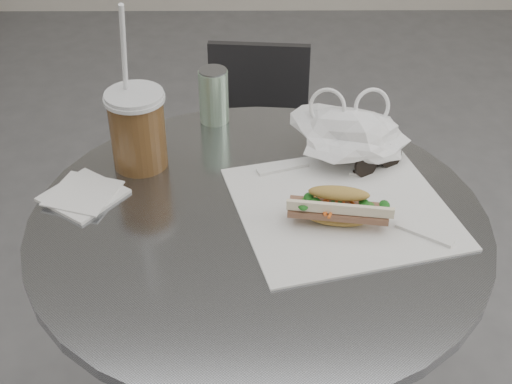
{
  "coord_description": "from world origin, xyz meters",
  "views": [
    {
      "loc": [
        -0.01,
        -0.73,
        1.46
      ],
      "look_at": [
        -0.0,
        0.21,
        0.79
      ],
      "focal_mm": 50.0,
      "sensor_mm": 36.0,
      "label": 1
    }
  ],
  "objects_px": {
    "iced_coffee": "(137,128)",
    "sunglasses": "(377,162)",
    "cafe_table": "(258,334)",
    "drink_can": "(214,96)",
    "chair_far": "(255,183)",
    "banh_mi": "(338,207)"
  },
  "relations": [
    {
      "from": "sunglasses",
      "to": "chair_far",
      "type": "bearing_deg",
      "value": 78.76
    },
    {
      "from": "sunglasses",
      "to": "drink_can",
      "type": "xyz_separation_m",
      "value": [
        -0.3,
        0.18,
        0.04
      ]
    },
    {
      "from": "sunglasses",
      "to": "iced_coffee",
      "type": "bearing_deg",
      "value": 145.28
    },
    {
      "from": "cafe_table",
      "to": "iced_coffee",
      "type": "distance_m",
      "value": 0.44
    },
    {
      "from": "cafe_table",
      "to": "iced_coffee",
      "type": "relative_size",
      "value": 2.44
    },
    {
      "from": "drink_can",
      "to": "banh_mi",
      "type": "bearing_deg",
      "value": -57.94
    },
    {
      "from": "banh_mi",
      "to": "sunglasses",
      "type": "bearing_deg",
      "value": 69.44
    },
    {
      "from": "cafe_table",
      "to": "chair_far",
      "type": "height_order",
      "value": "cafe_table"
    },
    {
      "from": "sunglasses",
      "to": "drink_can",
      "type": "bearing_deg",
      "value": 117.19
    },
    {
      "from": "drink_can",
      "to": "cafe_table",
      "type": "bearing_deg",
      "value": -75.26
    },
    {
      "from": "iced_coffee",
      "to": "chair_far",
      "type": "bearing_deg",
      "value": 69.33
    },
    {
      "from": "drink_can",
      "to": "sunglasses",
      "type": "bearing_deg",
      "value": -31.41
    },
    {
      "from": "chair_far",
      "to": "drink_can",
      "type": "distance_m",
      "value": 0.65
    },
    {
      "from": "cafe_table",
      "to": "drink_can",
      "type": "xyz_separation_m",
      "value": [
        -0.09,
        0.32,
        0.33
      ]
    },
    {
      "from": "banh_mi",
      "to": "iced_coffee",
      "type": "relative_size",
      "value": 0.66
    },
    {
      "from": "cafe_table",
      "to": "chair_far",
      "type": "xyz_separation_m",
      "value": [
        -0.0,
        0.73,
        -0.17
      ]
    },
    {
      "from": "iced_coffee",
      "to": "sunglasses",
      "type": "xyz_separation_m",
      "value": [
        0.43,
        -0.02,
        -0.06
      ]
    },
    {
      "from": "iced_coffee",
      "to": "sunglasses",
      "type": "distance_m",
      "value": 0.43
    },
    {
      "from": "chair_far",
      "to": "drink_can",
      "type": "bearing_deg",
      "value": 83.34
    },
    {
      "from": "banh_mi",
      "to": "drink_can",
      "type": "relative_size",
      "value": 1.85
    },
    {
      "from": "banh_mi",
      "to": "iced_coffee",
      "type": "height_order",
      "value": "iced_coffee"
    },
    {
      "from": "chair_far",
      "to": "sunglasses",
      "type": "bearing_deg",
      "value": 115.27
    }
  ]
}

